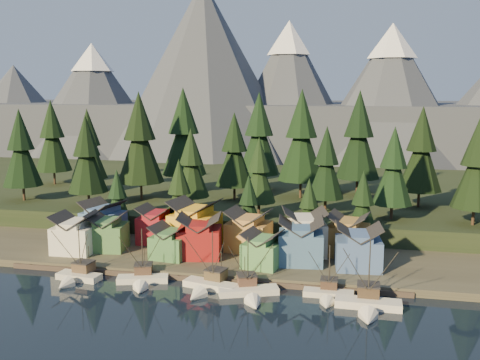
% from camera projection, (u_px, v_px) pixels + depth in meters
% --- Properties ---
extents(ground, '(500.00, 500.00, 0.00)m').
position_uv_depth(ground, '(173.00, 312.00, 89.06)').
color(ground, black).
rests_on(ground, ground).
extents(shore_strip, '(400.00, 50.00, 1.50)m').
position_uv_depth(shore_strip, '(228.00, 242.00, 127.55)').
color(shore_strip, '#383529').
rests_on(shore_strip, ground).
extents(hillside, '(420.00, 100.00, 6.00)m').
position_uv_depth(hillside, '(263.00, 194.00, 175.44)').
color(hillside, black).
rests_on(hillside, ground).
extents(dock, '(80.00, 4.00, 1.00)m').
position_uv_depth(dock, '(201.00, 276.00, 104.90)').
color(dock, '#4D4037').
rests_on(dock, ground).
extents(mountain_ridge, '(560.00, 190.00, 90.00)m').
position_uv_depth(mountain_ridge, '(293.00, 111.00, 291.82)').
color(mountain_ridge, '#444A58').
rests_on(mountain_ridge, ground).
extents(boat_1, '(9.30, 9.95, 11.98)m').
position_uv_depth(boat_1, '(76.00, 269.00, 103.24)').
color(boat_1, beige).
rests_on(boat_1, ground).
extents(boat_2, '(10.46, 10.94, 11.58)m').
position_uv_depth(boat_2, '(142.00, 273.00, 101.80)').
color(boat_2, silver).
rests_on(boat_2, ground).
extents(boat_3, '(11.27, 11.81, 12.08)m').
position_uv_depth(boat_3, '(208.00, 279.00, 98.44)').
color(boat_3, beige).
rests_on(boat_3, ground).
extents(boat_4, '(11.54, 11.92, 11.70)m').
position_uv_depth(boat_4, '(250.00, 285.00, 95.45)').
color(boat_4, silver).
rests_on(boat_4, ground).
extents(boat_5, '(9.20, 10.02, 10.40)m').
position_uv_depth(boat_5, '(328.00, 288.00, 94.64)').
color(boat_5, beige).
rests_on(boat_5, ground).
extents(boat_6, '(11.48, 12.47, 12.88)m').
position_uv_depth(boat_6, '(368.00, 297.00, 89.48)').
color(boat_6, silver).
rests_on(boat_6, ground).
extents(house_front_0, '(8.80, 8.34, 8.59)m').
position_uv_depth(house_front_0, '(75.00, 232.00, 116.52)').
color(house_front_0, silver).
rests_on(house_front_0, shore_strip).
extents(house_front_1, '(8.90, 8.62, 8.32)m').
position_uv_depth(house_front_1, '(107.00, 231.00, 118.51)').
color(house_front_1, '#43713D').
rests_on(house_front_1, shore_strip).
extents(house_front_2, '(8.09, 8.15, 7.11)m').
position_uv_depth(house_front_2, '(170.00, 240.00, 112.89)').
color(house_front_2, '#3F723E').
rests_on(house_front_2, shore_strip).
extents(house_front_3, '(10.16, 9.82, 9.05)m').
position_uv_depth(house_front_3, '(200.00, 235.00, 113.46)').
color(house_front_3, maroon).
rests_on(house_front_3, shore_strip).
extents(house_front_4, '(8.31, 8.75, 7.20)m').
position_uv_depth(house_front_4, '(262.00, 248.00, 107.19)').
color(house_front_4, '#4C8749').
rests_on(house_front_4, shore_strip).
extents(house_front_5, '(9.69, 8.98, 9.33)m').
position_uv_depth(house_front_5, '(301.00, 240.00, 108.94)').
color(house_front_5, '#395C87').
rests_on(house_front_5, shore_strip).
extents(house_front_6, '(9.46, 9.02, 8.79)m').
position_uv_depth(house_front_6, '(358.00, 246.00, 105.96)').
color(house_front_6, '#3E5A93').
rests_on(house_front_6, shore_strip).
extents(house_back_0, '(10.41, 10.17, 9.36)m').
position_uv_depth(house_back_0, '(103.00, 219.00, 126.89)').
color(house_back_0, '#3C5B8F').
rests_on(house_back_0, shore_strip).
extents(house_back_1, '(7.85, 7.94, 8.63)m').
position_uv_depth(house_back_1, '(156.00, 224.00, 124.15)').
color(house_back_1, maroon).
rests_on(house_back_1, shore_strip).
extents(house_back_2, '(11.62, 10.96, 10.73)m').
position_uv_depth(house_back_2, '(195.00, 222.00, 120.88)').
color(house_back_2, gold).
rests_on(house_back_2, shore_strip).
extents(house_back_3, '(10.18, 9.35, 9.22)m').
position_uv_depth(house_back_3, '(249.00, 229.00, 117.74)').
color(house_back_3, '#B07C3E').
rests_on(house_back_3, shore_strip).
extents(house_back_4, '(10.70, 10.42, 9.87)m').
position_uv_depth(house_back_4, '(304.00, 231.00, 115.16)').
color(house_back_4, beige).
rests_on(house_back_4, shore_strip).
extents(house_back_5, '(9.47, 9.55, 9.14)m').
position_uv_depth(house_back_5, '(348.00, 233.00, 114.55)').
color(house_back_5, olive).
rests_on(house_back_5, shore_strip).
extents(tree_hill_0, '(11.07, 11.07, 25.79)m').
position_uv_depth(tree_hill_0, '(21.00, 151.00, 148.62)').
color(tree_hill_0, '#332319').
rests_on(tree_hill_0, hillside).
extents(tree_hill_1, '(10.89, 10.89, 25.38)m').
position_uv_depth(tree_hill_1, '(88.00, 147.00, 161.65)').
color(tree_hill_1, '#332319').
rests_on(tree_hill_1, hillside).
extents(tree_hill_2, '(10.49, 10.49, 24.43)m').
position_uv_depth(tree_hill_2, '(87.00, 157.00, 140.39)').
color(tree_hill_2, '#332319').
rests_on(tree_hill_2, hillside).
extents(tree_hill_3, '(13.08, 13.08, 30.46)m').
position_uv_depth(tree_hill_3, '(140.00, 141.00, 149.40)').
color(tree_hill_3, '#332319').
rests_on(tree_hill_3, hillside).
extents(tree_hill_4, '(13.61, 13.61, 31.71)m').
position_uv_depth(tree_hill_4, '(184.00, 135.00, 162.13)').
color(tree_hill_4, '#332319').
rests_on(tree_hill_4, hillside).
extents(tree_hill_5, '(9.13, 9.13, 21.27)m').
position_uv_depth(tree_hill_5, '(191.00, 166.00, 136.89)').
color(tree_hill_5, '#332319').
rests_on(tree_hill_5, hillside).
extents(tree_hill_6, '(10.64, 10.64, 24.79)m').
position_uv_depth(tree_hill_6, '(234.00, 152.00, 149.42)').
color(tree_hill_6, '#332319').
rests_on(tree_hill_6, hillside).
extents(tree_hill_7, '(8.36, 8.36, 19.48)m').
position_uv_depth(tree_hill_7, '(259.00, 173.00, 131.45)').
color(tree_hill_7, '#332319').
rests_on(tree_hill_7, hillside).
extents(tree_hill_8, '(13.40, 13.40, 31.22)m').
position_uv_depth(tree_hill_8, '(301.00, 139.00, 151.93)').
color(tree_hill_8, '#332319').
rests_on(tree_hill_8, hillside).
extents(tree_hill_9, '(9.41, 9.41, 21.92)m').
position_uv_depth(tree_hill_9, '(326.00, 165.00, 134.72)').
color(tree_hill_9, '#332319').
rests_on(tree_hill_9, hillside).
extents(tree_hill_10, '(13.25, 13.25, 30.87)m').
position_uv_depth(tree_hill_10, '(359.00, 138.00, 156.42)').
color(tree_hill_10, '#332319').
rests_on(tree_hill_10, hillside).
extents(tree_hill_11, '(9.60, 9.60, 22.37)m').
position_uv_depth(tree_hill_11, '(393.00, 169.00, 126.59)').
color(tree_hill_11, '#332319').
rests_on(tree_hill_11, hillside).
extents(tree_hill_12, '(11.48, 11.48, 26.75)m').
position_uv_depth(tree_hill_12, '(421.00, 152.00, 140.01)').
color(tree_hill_12, '#332319').
rests_on(tree_hill_12, hillside).
extents(tree_hill_13, '(10.59, 10.59, 24.68)m').
position_uv_depth(tree_hill_13, '(477.00, 167.00, 120.78)').
color(tree_hill_13, '#332319').
rests_on(tree_hill_13, hillside).
extents(tree_hill_15, '(13.02, 13.02, 30.34)m').
position_uv_depth(tree_hill_15, '(259.00, 137.00, 164.52)').
color(tree_hill_15, '#332319').
rests_on(tree_hill_15, hillside).
extents(tree_hill_16, '(11.90, 11.90, 27.73)m').
position_uv_depth(tree_hill_16, '(52.00, 139.00, 174.77)').
color(tree_hill_16, '#332319').
rests_on(tree_hill_16, hillside).
extents(tree_shore_0, '(6.91, 6.91, 16.10)m').
position_uv_depth(tree_shore_0, '(118.00, 198.00, 131.70)').
color(tree_shore_0, '#332319').
rests_on(tree_shore_0, shore_strip).
extents(tree_shore_1, '(8.20, 8.20, 19.10)m').
position_uv_depth(tree_shore_1, '(179.00, 195.00, 128.17)').
color(tree_shore_1, '#332319').
rests_on(tree_shore_1, shore_strip).
extents(tree_shore_2, '(6.79, 6.79, 15.81)m').
position_uv_depth(tree_shore_2, '(249.00, 205.00, 124.99)').
color(tree_shore_2, '#332319').
rests_on(tree_shore_2, shore_strip).
extents(tree_shore_3, '(6.63, 6.63, 15.45)m').
position_uv_depth(tree_shore_3, '(309.00, 208.00, 122.17)').
color(tree_shore_3, '#332319').
rests_on(tree_shore_3, shore_strip).
extents(tree_shore_4, '(7.61, 7.61, 17.72)m').
position_uv_depth(tree_shore_4, '(363.00, 205.00, 119.52)').
color(tree_shore_4, '#332319').
rests_on(tree_shore_4, shore_strip).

